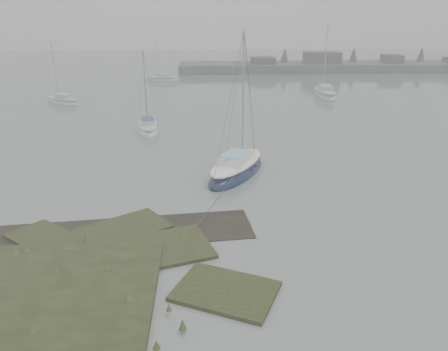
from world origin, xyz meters
TOP-DOWN VIEW (x-y plane):
  - ground at (0.00, 30.00)m, footprint 160.00×160.00m
  - far_shoreline at (26.84, 61.90)m, footprint 60.00×8.00m
  - sailboat_main at (1.83, 11.76)m, footprint 4.99×6.80m
  - sailboat_white at (-4.88, 22.71)m, footprint 2.53×5.34m
  - sailboat_far_a at (-15.65, 35.12)m, footprint 5.06×4.34m
  - sailboat_far_b at (14.37, 37.85)m, footprint 2.23×6.51m
  - sailboat_far_c at (-5.99, 51.43)m, footprint 4.99×1.90m

SIDE VIEW (x-z plane):
  - ground at x=0.00m, z-range 0.00..0.00m
  - sailboat_far_c at x=-5.99m, z-range -3.24..3.67m
  - sailboat_far_a at x=-15.65m, z-range -3.35..3.79m
  - sailboat_white at x=-4.88m, z-range -3.40..3.85m
  - sailboat_far_b at x=14.37m, z-range -4.29..4.86m
  - sailboat_main at x=1.83m, z-range -4.34..4.91m
  - far_shoreline at x=26.84m, z-range -1.22..2.93m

